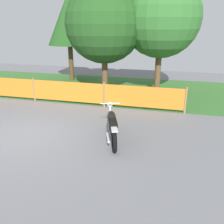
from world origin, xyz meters
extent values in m
cube|color=slate|center=(0.00, 0.00, -0.01)|extent=(24.00, 24.00, 0.02)
cube|color=#386B2D|center=(0.00, 6.10, 0.01)|extent=(24.00, 5.82, 0.01)
cylinder|color=#997547|center=(-1.62, 3.20, 0.53)|extent=(0.08, 0.08, 1.05)
cylinder|color=#997547|center=(1.62, 3.20, 0.53)|extent=(0.08, 0.08, 1.05)
cylinder|color=#997547|center=(4.85, 3.20, 0.53)|extent=(0.08, 0.08, 1.05)
cube|color=orange|center=(-3.23, 3.20, 0.54)|extent=(3.15, 0.02, 0.85)
cube|color=orange|center=(0.00, 3.20, 0.54)|extent=(3.15, 0.02, 0.85)
cube|color=orange|center=(3.23, 3.20, 0.54)|extent=(3.15, 0.02, 0.85)
cylinder|color=brown|center=(-1.72, 7.60, 1.04)|extent=(0.28, 0.28, 2.09)
cone|color=#23511E|center=(-1.72, 7.60, 3.46)|extent=(2.47, 2.47, 2.75)
cylinder|color=brown|center=(1.13, 5.02, 1.02)|extent=(0.28, 0.28, 2.04)
sphere|color=#23511E|center=(1.13, 5.02, 3.27)|extent=(3.51, 3.51, 3.51)
cylinder|color=brown|center=(3.56, 5.72, 1.14)|extent=(0.28, 0.28, 2.28)
sphere|color=#33702D|center=(3.56, 5.72, 3.52)|extent=(3.54, 3.54, 3.54)
torus|color=black|center=(2.47, 0.95, 0.32)|extent=(0.32, 0.65, 0.65)
cylinder|color=silver|center=(2.47, 0.95, 0.32)|extent=(0.10, 0.15, 0.14)
torus|color=black|center=(2.94, -0.39, 0.32)|extent=(0.32, 0.65, 0.65)
cylinder|color=silver|center=(2.94, -0.39, 0.32)|extent=(0.10, 0.15, 0.14)
cube|color=#38383D|center=(2.72, 0.23, 0.51)|extent=(0.43, 0.65, 0.32)
ellipsoid|color=black|center=(2.65, 0.45, 0.73)|extent=(0.40, 0.58, 0.22)
cube|color=black|center=(2.81, -0.01, 0.70)|extent=(0.40, 0.61, 0.10)
cube|color=silver|center=(2.94, -0.39, 0.68)|extent=(0.27, 0.40, 0.04)
cylinder|color=silver|center=(2.49, 0.89, 0.62)|extent=(0.13, 0.24, 0.58)
sphere|color=white|center=(2.44, 1.04, 0.85)|extent=(0.23, 0.23, 0.18)
cylinder|color=silver|center=(2.51, 0.85, 0.96)|extent=(0.58, 0.23, 0.03)
cylinder|color=silver|center=(2.69, -0.10, 0.26)|extent=(0.25, 0.55, 0.07)
camera|label=1|loc=(4.37, -6.15, 3.34)|focal=39.42mm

